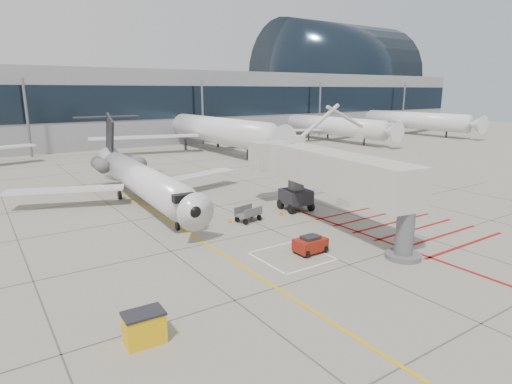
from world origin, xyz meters
TOP-DOWN VIEW (x-y plane):
  - ground_plane at (0.00, 0.00)m, footprint 260.00×260.00m
  - regional_jet at (-5.48, 14.51)m, footprint 24.34×29.97m
  - jet_bridge at (4.29, 1.32)m, footprint 11.13×19.83m
  - pushback_tug at (-0.66, -1.19)m, footprint 2.06×1.31m
  - spill_bin at (-12.95, -5.02)m, footprint 1.63×1.12m
  - baggage_cart at (-0.28, 6.68)m, footprint 2.20×1.64m
  - ground_power_unit at (10.15, 5.46)m, footprint 2.67×1.66m
  - cone_nose at (-1.70, 7.15)m, footprint 0.31×0.31m
  - cone_side at (2.96, 6.61)m, footprint 0.35×0.35m
  - terminal_building at (10.00, 70.00)m, footprint 180.00×28.00m
  - terminal_glass_band at (10.00, 55.95)m, footprint 180.00×0.10m
  - terminal_dome at (70.00, 70.00)m, footprint 40.00×28.00m
  - bg_aircraft_c at (16.75, 46.00)m, footprint 38.90×43.23m
  - bg_aircraft_d at (44.24, 46.00)m, footprint 32.94×36.60m
  - bg_aircraft_e at (69.79, 46.00)m, footprint 34.89×38.76m

SIDE VIEW (x-z plane):
  - ground_plane at x=0.00m, z-range 0.00..0.00m
  - cone_nose at x=-1.70m, z-range 0.00..0.43m
  - cone_side at x=2.96m, z-range 0.00..0.48m
  - pushback_tug at x=-0.66m, z-range 0.00..1.19m
  - baggage_cart at x=-0.28m, z-range 0.00..1.25m
  - spill_bin at x=-12.95m, z-range 0.00..1.38m
  - ground_power_unit at x=10.15m, z-range 0.00..2.05m
  - regional_jet at x=-5.48m, z-range 0.00..7.54m
  - jet_bridge at x=4.29m, z-range 0.00..7.56m
  - bg_aircraft_d at x=44.24m, z-range 0.00..10.98m
  - bg_aircraft_e at x=69.79m, z-range 0.00..11.63m
  - bg_aircraft_c at x=16.75m, z-range 0.00..12.97m
  - terminal_building at x=10.00m, z-range 0.00..14.00m
  - terminal_glass_band at x=10.00m, z-range 5.00..11.00m
  - terminal_dome at x=70.00m, z-range 0.00..28.00m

